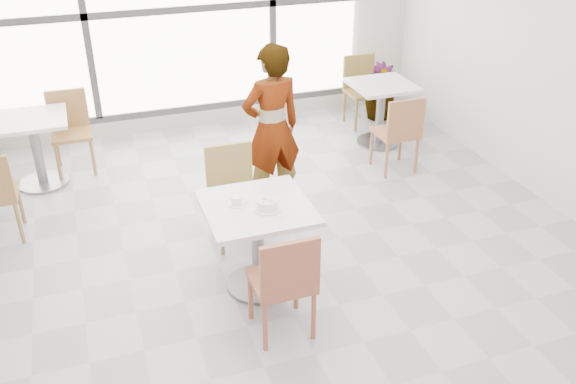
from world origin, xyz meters
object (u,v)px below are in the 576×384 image
object	(u,v)px
coffee_cup	(237,201)
bg_table_left	(35,142)
chair_near	(285,279)
bg_table_right	(381,105)
person	(272,129)
bg_chair_left_far	(70,126)
bg_chair_right_far	(361,85)
bg_chair_right_near	(400,130)
plant_right	(380,92)
main_table	(257,231)
oatmeal_bowl	(267,204)
chair_far	(233,187)

from	to	relation	value
coffee_cup	bg_table_left	size ratio (longest dim) A/B	0.21
chair_near	bg_table_right	size ratio (longest dim) A/B	1.16
chair_near	person	world-z (taller)	person
bg_chair_left_far	bg_chair_right_far	xyz separation A→B (m)	(3.55, 0.16, 0.00)
bg_chair_left_far	chair_near	bearing A→B (deg)	-69.01
bg_chair_left_far	bg_chair_right_near	world-z (taller)	same
bg_table_left	plant_right	xyz separation A→B (m)	(4.21, 0.52, -0.12)
bg_chair_right_near	plant_right	size ratio (longest dim) A/B	1.20
main_table	bg_chair_right_far	size ratio (longest dim) A/B	0.92
main_table	chair_near	size ratio (longest dim) A/B	0.92
bg_table_left	bg_chair_left_far	xyz separation A→B (m)	(0.36, 0.30, 0.01)
main_table	bg_chair_left_far	xyz separation A→B (m)	(-1.29, 2.75, -0.02)
bg_chair_right_near	bg_chair_right_far	distance (m)	1.46
oatmeal_bowl	bg_table_right	xyz separation A→B (m)	(2.14, 2.31, -0.31)
main_table	chair_far	world-z (taller)	chair_far
bg_table_right	bg_chair_right_far	size ratio (longest dim) A/B	0.86
bg_chair_right_near	bg_chair_right_far	world-z (taller)	same
chair_far	bg_chair_left_far	distance (m)	2.34
chair_near	bg_chair_right_near	size ratio (longest dim) A/B	1.00
person	plant_right	distance (m)	2.72
chair_near	bg_chair_right_near	distance (m)	2.91
main_table	bg_table_left	distance (m)	2.95
oatmeal_bowl	bg_chair_right_far	xyz separation A→B (m)	(2.21, 2.99, -0.29)
chair_near	bg_table_left	distance (m)	3.49
coffee_cup	bg_table_left	distance (m)	2.84
chair_near	coffee_cup	bearing A→B (deg)	-78.07
chair_far	bg_chair_right_near	distance (m)	2.12
main_table	plant_right	distance (m)	3.93
chair_far	oatmeal_bowl	xyz separation A→B (m)	(0.04, -0.88, 0.29)
bg_table_right	chair_near	bearing A→B (deg)	-127.40
bg_table_right	bg_chair_right_far	xyz separation A→B (m)	(0.07, 0.68, 0.01)
oatmeal_bowl	chair_near	bearing A→B (deg)	-95.16
bg_table_left	person	bearing A→B (deg)	-29.34
bg_chair_left_far	plant_right	bearing A→B (deg)	3.25
main_table	chair_near	xyz separation A→B (m)	(0.01, -0.63, -0.02)
bg_table_left	bg_table_right	size ratio (longest dim) A/B	1.00
person	coffee_cup	bearing A→B (deg)	51.99
chair_near	oatmeal_bowl	bearing A→B (deg)	-95.16
bg_chair_right_far	coffee_cup	bearing A→B (deg)	-130.14
main_table	chair_far	size ratio (longest dim) A/B	0.92
oatmeal_bowl	bg_table_right	distance (m)	3.16
plant_right	coffee_cup	bearing A→B (deg)	-132.94
bg_table_left	coffee_cup	bearing A→B (deg)	-57.72
oatmeal_bowl	bg_table_right	world-z (taller)	oatmeal_bowl
person	bg_chair_right_near	xyz separation A→B (m)	(1.51, 0.23, -0.31)
oatmeal_bowl	plant_right	distance (m)	3.97
coffee_cup	bg_chair_left_far	size ratio (longest dim) A/B	0.18
chair_far	person	size ratio (longest dim) A/B	0.53
bg_chair_right_near	bg_table_left	bearing A→B (deg)	-15.00
bg_chair_left_far	main_table	bearing A→B (deg)	-64.90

